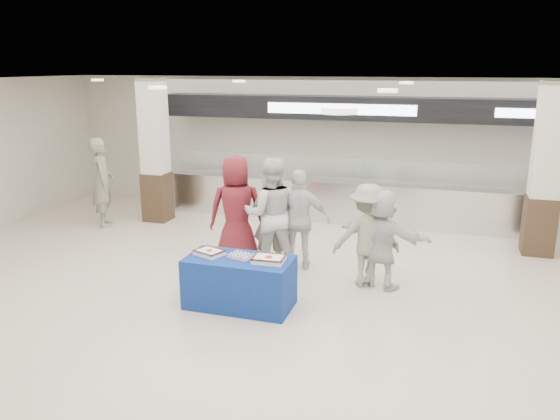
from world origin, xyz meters
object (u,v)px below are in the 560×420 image
(civilian_white, at_px, (381,239))
(chef_tall, at_px, (271,214))
(civilian_maroon, at_px, (237,211))
(sheet_cake_right, at_px, (269,259))
(cupcake_tray, at_px, (241,256))
(chef_short, at_px, (300,220))
(sheet_cake_left, at_px, (209,252))
(soldier_a, at_px, (270,221))
(display_table, at_px, (240,282))
(soldier_bg, at_px, (102,182))
(soldier_b, at_px, (367,235))

(civilian_white, bearing_deg, chef_tall, 6.55)
(civilian_maroon, bearing_deg, sheet_cake_right, 102.62)
(cupcake_tray, distance_m, chef_short, 1.79)
(sheet_cake_left, height_order, soldier_a, soldier_a)
(display_table, bearing_deg, soldier_a, 93.05)
(soldier_a, xyz_separation_m, soldier_bg, (-4.29, 1.36, 0.15))
(soldier_b, distance_m, soldier_bg, 6.27)
(chef_tall, relative_size, civilian_white, 1.22)
(soldier_a, height_order, chef_short, chef_short)
(sheet_cake_left, relative_size, sheet_cake_right, 1.05)
(soldier_bg, bearing_deg, cupcake_tray, -157.96)
(soldier_b, bearing_deg, cupcake_tray, 20.34)
(sheet_cake_right, height_order, cupcake_tray, sheet_cake_right)
(sheet_cake_right, relative_size, soldier_a, 0.28)
(cupcake_tray, xyz_separation_m, civilian_white, (1.87, 1.30, 0.03))
(civilian_white, bearing_deg, display_table, 50.96)
(sheet_cake_left, xyz_separation_m, sheet_cake_right, (0.93, -0.03, 0.00))
(sheet_cake_left, relative_size, civilian_white, 0.30)
(display_table, xyz_separation_m, soldier_b, (1.66, 1.35, 0.46))
(sheet_cake_right, bearing_deg, display_table, 178.06)
(sheet_cake_left, relative_size, soldier_bg, 0.25)
(display_table, xyz_separation_m, soldier_bg, (-4.37, 3.08, 0.60))
(cupcake_tray, relative_size, soldier_bg, 0.21)
(soldier_b, height_order, soldier_bg, soldier_bg)
(display_table, height_order, soldier_a, soldier_a)
(cupcake_tray, height_order, chef_tall, chef_tall)
(sheet_cake_left, xyz_separation_m, civilian_maroon, (-0.19, 1.61, 0.20))
(cupcake_tray, bearing_deg, sheet_cake_right, -4.89)
(display_table, distance_m, soldier_a, 1.78)
(chef_tall, bearing_deg, soldier_b, 151.72)
(cupcake_tray, bearing_deg, soldier_a, 93.21)
(sheet_cake_left, distance_m, chef_short, 1.97)
(sheet_cake_left, bearing_deg, cupcake_tray, 0.75)
(cupcake_tray, xyz_separation_m, chef_short, (0.43, 1.73, 0.10))
(chef_short, bearing_deg, soldier_a, -7.58)
(soldier_a, relative_size, chef_tall, 0.84)
(sheet_cake_right, height_order, chef_short, chef_short)
(sheet_cake_right, distance_m, soldier_b, 1.82)
(soldier_a, bearing_deg, sheet_cake_left, 65.82)
(civilian_maroon, bearing_deg, civilian_white, 151.45)
(cupcake_tray, distance_m, civilian_maroon, 1.76)
(cupcake_tray, xyz_separation_m, civilian_maroon, (-0.68, 1.61, 0.21))
(sheet_cake_right, relative_size, chef_tall, 0.23)
(display_table, bearing_deg, cupcake_tray, 53.75)
(civilian_maroon, bearing_deg, soldier_b, 151.55)
(soldier_b, height_order, civilian_white, soldier_b)
(sheet_cake_right, bearing_deg, soldier_a, 107.22)
(sheet_cake_right, xyz_separation_m, civilian_maroon, (-1.12, 1.64, 0.19))
(civilian_maroon, height_order, chef_short, civilian_maroon)
(soldier_a, distance_m, soldier_bg, 4.50)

